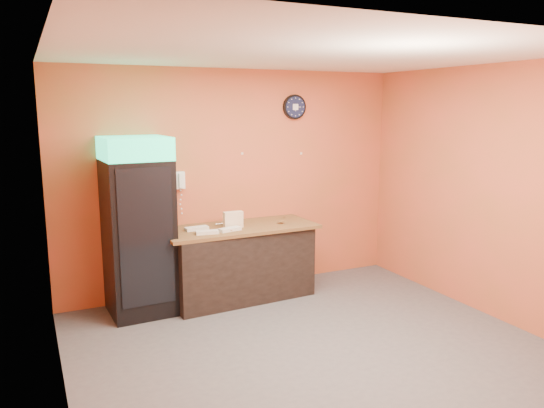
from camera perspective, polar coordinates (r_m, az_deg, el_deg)
floor at (r=5.42m, az=4.17°, el=-15.11°), size 4.50×4.50×0.00m
back_wall at (r=6.77m, az=-4.00°, el=2.46°), size 4.50×0.02×2.80m
left_wall at (r=4.36m, az=-22.35°, el=-2.76°), size 0.02×4.00×2.80m
right_wall at (r=6.39m, az=22.23°, el=1.23°), size 0.02×4.00×2.80m
ceiling at (r=4.92m, az=4.61°, el=15.82°), size 4.50×4.00×0.02m
beverage_cooler at (r=6.11m, az=-14.12°, el=-2.67°), size 0.73×0.75×2.01m
prep_counter at (r=6.59m, az=-3.54°, el=-6.39°), size 1.77×0.86×0.86m
wall_clock at (r=7.02m, az=2.44°, el=10.38°), size 0.32×0.06×0.32m
wall_phone at (r=6.49m, az=-9.87°, el=2.53°), size 0.11×0.10×0.21m
butcher_paper at (r=6.48m, az=-3.58°, el=-2.57°), size 1.90×0.86×0.04m
sub_roll_stack at (r=6.37m, az=-4.20°, el=-1.69°), size 0.23×0.08×0.20m
wrapped_sandwich_left at (r=6.11m, az=-7.00°, el=-3.04°), size 0.27×0.14×0.04m
wrapped_sandwich_mid at (r=6.23m, az=-4.55°, el=-2.73°), size 0.28×0.16×0.04m
wrapped_sandwich_right at (r=6.31m, az=-8.11°, el=-2.62°), size 0.28×0.13×0.04m
kitchen_tool at (r=6.59m, az=-4.87°, el=-1.91°), size 0.06×0.06×0.06m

